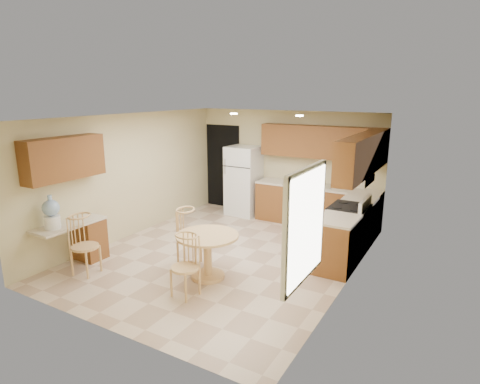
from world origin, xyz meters
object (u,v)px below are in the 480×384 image
Objects in this scene: chair_table_b at (181,262)px; chair_desk at (79,241)px; refrigerator at (244,181)px; water_crock at (51,214)px; stove at (348,230)px; chair_table_a at (186,233)px; dining_table at (208,250)px.

chair_table_b is 0.94× the size of chair_desk.
refrigerator is at bearing 164.52° from chair_desk.
chair_desk is at bearing 15.24° from water_crock.
stove is 2.94m from chair_table_a.
water_crock is (-1.05, -4.40, 0.19)m from refrigerator.
chair_table_a is 1.08m from chair_table_b.
water_crock is at bearing -72.48° from chair_table_a.
chair_desk reaches higher than chair_table_b.
chair_table_a is 1.69m from chair_desk.
stove is at bearing -113.25° from chair_table_b.
water_crock is at bearing 15.07° from chair_table_b.
chair_table_a is at bearing -49.67° from chair_table_b.
refrigerator is at bearing 157.01° from stove.
dining_table is at bearing 110.57° from chair_desk.
dining_table is 1.00× the size of chair_table_a.
dining_table is at bearing -69.86° from refrigerator.
chair_desk is at bearing -97.99° from refrigerator.
chair_desk is (-1.86, -0.23, 0.04)m from chair_table_b.
water_crock is (-2.26, -1.09, 0.54)m from dining_table.
chair_table_a is at bearing 35.99° from water_crock.
stove is 1.10× the size of chair_table_a.
stove is 4.63m from chair_desk.
chair_desk is 0.63m from water_crock.
chair_table_b is 1.88m from chair_desk.
dining_table is 0.58m from chair_table_a.
water_crock reaches higher than stove.
refrigerator reaches higher than water_crock.
chair_table_b is at bearing 89.49° from chair_desk.
dining_table is at bearing 55.77° from chair_table_a.
chair_table_a is 1.07× the size of chair_table_b.
stove is at bearing 51.49° from dining_table.
chair_table_b is 1.66× the size of water_crock.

